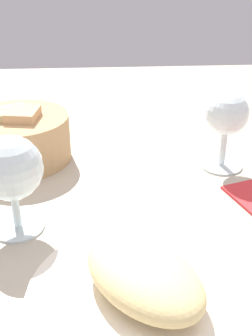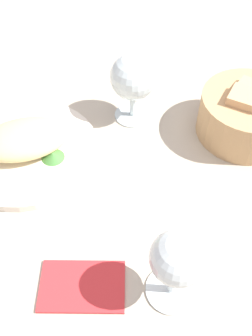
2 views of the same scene
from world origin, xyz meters
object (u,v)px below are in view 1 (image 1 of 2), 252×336
(wine_glass_far, at_px, (11,171))
(plate, at_px, (143,297))
(wine_glass_near, at_px, (226,118))
(bread_basket, at_px, (19,137))

(wine_glass_far, bearing_deg, plate, -133.46)
(plate, bearing_deg, wine_glass_near, -28.15)
(bread_basket, relative_size, wine_glass_far, 1.29)
(bread_basket, distance_m, wine_glass_far, 0.20)
(plate, relative_size, wine_glass_far, 1.87)
(plate, xyz_separation_m, bread_basket, (0.33, 0.17, 0.03))
(bread_basket, bearing_deg, wine_glass_near, -98.24)
(wine_glass_near, height_order, wine_glass_far, wine_glass_far)
(bread_basket, xyz_separation_m, wine_glass_near, (-0.05, -0.32, 0.04))
(plate, relative_size, wine_glass_near, 1.91)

